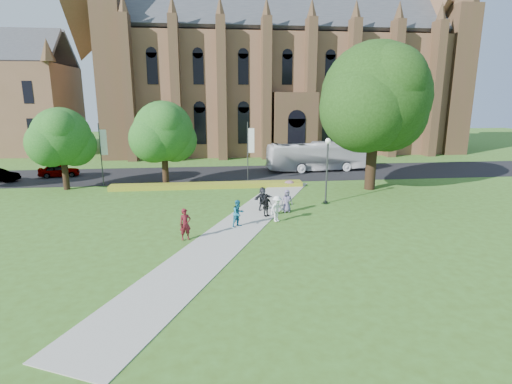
{
  "coord_description": "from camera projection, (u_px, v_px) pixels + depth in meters",
  "views": [
    {
      "loc": [
        -1.6,
        -23.85,
        8.36
      ],
      "look_at": [
        1.59,
        4.31,
        1.6
      ],
      "focal_mm": 28.0,
      "sensor_mm": 36.0,
      "label": 1
    }
  ],
  "objects": [
    {
      "name": "pedestrian_2",
      "position": [
        277.0,
        209.0,
        27.2
      ],
      "size": [
        1.33,
        1.22,
        1.79
      ],
      "primitive_type": "imported",
      "rotation": [
        0.0,
        0.0,
        0.63
      ],
      "color": "white",
      "rests_on": "footpath"
    },
    {
      "name": "cathedral",
      "position": [
        284.0,
        66.0,
        61.65
      ],
      "size": [
        52.6,
        18.25,
        28.0
      ],
      "color": "brown",
      "rests_on": "ground"
    },
    {
      "name": "large_tree",
      "position": [
        375.0,
        97.0,
        35.28
      ],
      "size": [
        9.6,
        9.6,
        13.2
      ],
      "color": "#332114",
      "rests_on": "ground"
    },
    {
      "name": "street_tree_1",
      "position": [
        163.0,
        131.0,
        37.31
      ],
      "size": [
        5.6,
        5.6,
        8.05
      ],
      "color": "#332114",
      "rests_on": "ground"
    },
    {
      "name": "ground",
      "position": [
        239.0,
        233.0,
        25.16
      ],
      "size": [
        160.0,
        160.0,
        0.0
      ],
      "primitive_type": "plane",
      "color": "#3D5D1C",
      "rests_on": "ground"
    },
    {
      "name": "streetlamp",
      "position": [
        327.0,
        163.0,
        31.5
      ],
      "size": [
        0.44,
        0.44,
        5.24
      ],
      "color": "#38383D",
      "rests_on": "ground"
    },
    {
      "name": "flower_hedge",
      "position": [
        208.0,
        185.0,
        37.65
      ],
      "size": [
        18.0,
        1.4,
        0.45
      ],
      "primitive_type": "cube",
      "color": "gold",
      "rests_on": "ground"
    },
    {
      "name": "pedestrian_4",
      "position": [
        287.0,
        201.0,
        29.5
      ],
      "size": [
        0.82,
        0.53,
        1.67
      ],
      "primitive_type": "imported",
      "rotation": [
        0.0,
        0.0,
        0.0
      ],
      "color": "slate",
      "rests_on": "footpath"
    },
    {
      "name": "pedestrian_3",
      "position": [
        266.0,
        205.0,
        28.41
      ],
      "size": [
        1.03,
        0.81,
        1.64
      ],
      "primitive_type": "imported",
      "rotation": [
        0.0,
        0.0,
        0.49
      ],
      "color": "black",
      "rests_on": "footpath"
    },
    {
      "name": "pedestrian_5",
      "position": [
        263.0,
        199.0,
        29.99
      ],
      "size": [
        1.69,
        1.22,
        1.76
      ],
      "primitive_type": "imported",
      "rotation": [
        0.0,
        0.0,
        0.48
      ],
      "color": "#24252B",
      "rests_on": "footpath"
    },
    {
      "name": "street_tree_0",
      "position": [
        61.0,
        137.0,
        35.92
      ],
      "size": [
        5.2,
        5.2,
        7.5
      ],
      "color": "#332114",
      "rests_on": "ground"
    },
    {
      "name": "banner_pole_1",
      "position": [
        102.0,
        151.0,
        37.77
      ],
      "size": [
        0.7,
        0.1,
        6.0
      ],
      "color": "#38383D",
      "rests_on": "ground"
    },
    {
      "name": "pedestrian_1",
      "position": [
        238.0,
        213.0,
        26.1
      ],
      "size": [
        1.11,
        1.07,
        1.8
      ],
      "primitive_type": "imported",
      "rotation": [
        0.0,
        0.0,
        0.63
      ],
      "color": "#1B6B89",
      "rests_on": "footpath"
    },
    {
      "name": "parasol",
      "position": [
        289.0,
        186.0,
        29.35
      ],
      "size": [
        0.81,
        0.81,
        0.6
      ],
      "primitive_type": "imported",
      "rotation": [
        0.0,
        0.0,
        -0.21
      ],
      "color": "#ECA6B1",
      "rests_on": "pedestrian_4"
    },
    {
      "name": "banner_pole_0",
      "position": [
        249.0,
        149.0,
        39.3
      ],
      "size": [
        0.7,
        0.1,
        6.0
      ],
      "color": "#38383D",
      "rests_on": "ground"
    },
    {
      "name": "tour_coach",
      "position": [
        318.0,
        156.0,
        46.13
      ],
      "size": [
        11.97,
        3.63,
        3.29
      ],
      "primitive_type": "imported",
      "rotation": [
        0.0,
        0.0,
        1.64
      ],
      "color": "silver",
      "rests_on": "road"
    },
    {
      "name": "car_0",
      "position": [
        59.0,
        170.0,
        42.72
      ],
      "size": [
        4.27,
        2.32,
        1.38
      ],
      "primitive_type": "imported",
      "rotation": [
        0.0,
        0.0,
        1.75
      ],
      "color": "gray",
      "rests_on": "road"
    },
    {
      "name": "pedestrian_0",
      "position": [
        185.0,
        224.0,
        23.71
      ],
      "size": [
        0.81,
        0.67,
        1.91
      ],
      "primitive_type": "imported",
      "rotation": [
        0.0,
        0.0,
        0.36
      ],
      "color": "#56131A",
      "rests_on": "footpath"
    },
    {
      "name": "footpath",
      "position": [
        238.0,
        228.0,
        26.13
      ],
      "size": [
        15.58,
        28.54,
        0.04
      ],
      "primitive_type": "cube",
      "rotation": [
        0.0,
        0.0,
        -0.44
      ],
      "color": "#B2B2A8",
      "rests_on": "ground"
    },
    {
      "name": "road",
      "position": [
        226.0,
        174.0,
        44.49
      ],
      "size": [
        160.0,
        10.0,
        0.02
      ],
      "primitive_type": "cube",
      "color": "black",
      "rests_on": "ground"
    }
  ]
}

